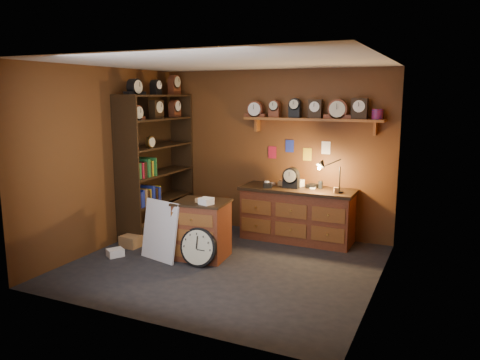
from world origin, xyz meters
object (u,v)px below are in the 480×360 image
(shelving_unit, at_px, (155,158))
(workbench, at_px, (297,211))
(big_round_clock, at_px, (198,247))
(low_cabinet, at_px, (202,227))

(shelving_unit, bearing_deg, workbench, 11.93)
(shelving_unit, bearing_deg, big_round_clock, -38.04)
(workbench, height_order, low_cabinet, workbench)
(shelving_unit, distance_m, workbench, 2.52)
(low_cabinet, bearing_deg, big_round_clock, -75.74)
(low_cabinet, bearing_deg, shelving_unit, 142.45)
(low_cabinet, relative_size, big_round_clock, 1.71)
(workbench, bearing_deg, low_cabinet, -125.86)
(shelving_unit, xyz_separation_m, workbench, (2.34, 0.49, -0.78))
(shelving_unit, distance_m, big_round_clock, 2.13)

